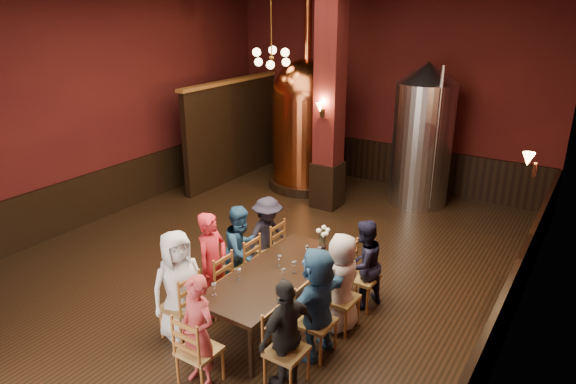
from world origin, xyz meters
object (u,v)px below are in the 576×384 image
Objects in this scene: person_1 at (212,264)px; person_2 at (242,250)px; dining_table at (275,276)px; steel_vessel at (423,135)px; person_0 at (178,285)px; rose_vase at (323,234)px; copper_kettle at (307,123)px.

person_2 is (0.01, 0.66, -0.06)m from person_1.
person_2 is (-0.84, 0.34, 0.02)m from dining_table.
dining_table is 5.54m from steel_vessel.
person_2 is (0.02, 1.33, -0.05)m from person_0.
dining_table is 1.70× the size of person_2.
person_1 is at bearing -158.78° from dining_table.
person_2 is at bearing -147.46° from rose_vase.
copper_kettle is 12.19× the size of rose_vase.
steel_vessel is (2.65, 0.42, -0.03)m from copper_kettle.
person_1 reaches higher than person_0.
person_0 is 1.07× the size of person_2.
copper_kettle is 4.90m from rose_vase.
steel_vessel is at bearing 8.95° from copper_kettle.
person_0 is 0.50× the size of steel_vessel.
rose_vase is at bearing -55.83° from person_2.
rose_vase is (2.69, -4.06, -0.59)m from copper_kettle.
person_0 is (-0.87, -0.99, 0.08)m from dining_table.
rose_vase is at bearing -56.51° from copper_kettle.
person_2 is at bearing 158.78° from dining_table.
person_1 reaches higher than rose_vase.
rose_vase is (1.04, 1.31, 0.21)m from person_1.
person_2 is 5.29m from steel_vessel.
steel_vessel is (1.01, 6.46, 0.78)m from person_0.
steel_vessel is at bearing -9.26° from person_2.
person_2 is 4.03× the size of rose_vase.
person_2 is at bearing -4.40° from person_1.
person_2 is 1.25m from rose_vase.
dining_table is at bearing -73.18° from person_1.
person_0 is 0.67m from person_1.
dining_table is 5.71m from copper_kettle.
copper_kettle is (-1.64, 6.04, 0.81)m from person_0.
copper_kettle is at bearing 13.56° from person_1.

